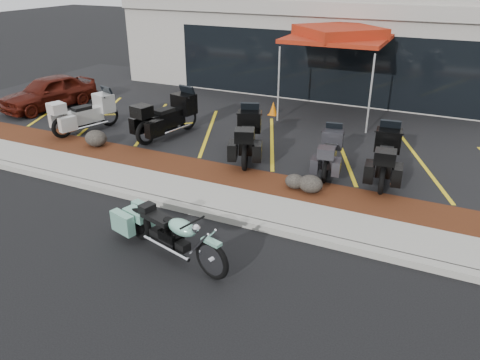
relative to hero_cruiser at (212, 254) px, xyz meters
The scene contains 18 objects.
ground 1.91m from the hero_cruiser, 145.24° to the left, with size 90.00×90.00×0.00m, color black.
curb 2.50m from the hero_cruiser, 127.78° to the left, with size 24.00×0.25×0.15m, color gray.
sidewalk 3.08m from the hero_cruiser, 119.69° to the left, with size 24.00×1.20×0.15m, color gray.
mulch_bed 4.16m from the hero_cruiser, 111.42° to the left, with size 24.00×1.20×0.16m, color #381A0C.
upper_lot 9.38m from the hero_cruiser, 99.27° to the left, with size 26.00×9.60×0.15m, color black.
dealership_building 15.66m from the hero_cruiser, 95.56° to the left, with size 18.00×8.16×4.00m.
boulder_left 7.30m from the hero_cruiser, 146.46° to the left, with size 0.68×0.57×0.48m, color black.
boulder_mid 3.83m from the hero_cruiser, 86.85° to the left, with size 0.49×0.41×0.35m, color black.
boulder_right 3.82m from the hero_cruiser, 80.79° to the left, with size 0.59×0.49×0.42m, color black.
hero_cruiser is the anchor object (origin of this frame).
touring_white 9.07m from the hero_cruiser, 140.57° to the left, with size 2.29×0.88×1.33m, color #BABAB6, non-canonical shape.
touring_black_front 7.91m from the hero_cruiser, 124.03° to the left, with size 2.50×0.95×1.45m, color black, non-canonical shape.
touring_black_mid 6.23m from the hero_cruiser, 108.09° to the left, with size 2.34×0.90×1.36m, color black, non-canonical shape.
touring_grey 5.88m from the hero_cruiser, 84.55° to the left, with size 1.94×0.74×1.13m, color #2A292E, non-canonical shape.
touring_black_rear 6.38m from the hero_cruiser, 72.06° to the left, with size 2.28×0.87×1.32m, color black, non-canonical shape.
parked_car 12.27m from the hero_cruiser, 148.00° to the left, with size 1.43×3.56×1.21m, color #441109.
traffic_cone 9.59m from the hero_cruiser, 105.13° to the left, with size 0.30×0.30×0.48m, color #D16406.
popup_canopy 10.51m from the hero_cruiser, 93.34° to the left, with size 3.74×3.74×3.04m.
Camera 1 is at (4.87, -7.02, 5.10)m, focal length 35.00 mm.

